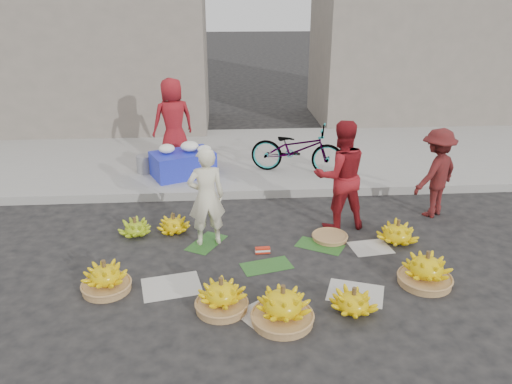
{
  "coord_description": "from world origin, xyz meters",
  "views": [
    {
      "loc": [
        -0.64,
        -5.86,
        3.35
      ],
      "look_at": [
        -0.18,
        0.67,
        0.7
      ],
      "focal_mm": 35.0,
      "sensor_mm": 36.0,
      "label": 1
    }
  ],
  "objects": [
    {
      "name": "building_left",
      "position": [
        -4.0,
        7.2,
        2.0
      ],
      "size": [
        6.0,
        3.0,
        4.0
      ],
      "primitive_type": "cube",
      "color": "gray",
      "rests_on": "sidewalk"
    },
    {
      "name": "vendor_cream",
      "position": [
        -0.88,
        0.51,
        0.71
      ],
      "size": [
        0.57,
        0.43,
        1.42
      ],
      "primitive_type": "imported",
      "rotation": [
        0.0,
        0.0,
        3.32
      ],
      "color": "#EEE8C8",
      "rests_on": "ground"
    },
    {
      "name": "banana_leaves",
      "position": [
        -0.1,
        0.2,
        0.0
      ],
      "size": [
        2.0,
        1.0,
        0.0
      ],
      "primitive_type": null,
      "color": "#20521B",
      "rests_on": "ground"
    },
    {
      "name": "curb",
      "position": [
        0.0,
        2.2,
        0.07
      ],
      "size": [
        40.0,
        0.25,
        0.15
      ],
      "primitive_type": "cube",
      "color": "gray",
      "rests_on": "ground"
    },
    {
      "name": "sidewalk",
      "position": [
        0.0,
        4.3,
        0.06
      ],
      "size": [
        40.0,
        4.0,
        0.12
      ],
      "primitive_type": "cube",
      "color": "gray",
      "rests_on": "ground"
    },
    {
      "name": "ground",
      "position": [
        0.0,
        0.0,
        0.0
      ],
      "size": [
        80.0,
        80.0,
        0.0
      ],
      "primitive_type": "plane",
      "color": "black",
      "rests_on": "ground"
    },
    {
      "name": "building_right",
      "position": [
        4.5,
        7.7,
        2.5
      ],
      "size": [
        5.0,
        3.0,
        5.0
      ],
      "primitive_type": "cube",
      "color": "gray",
      "rests_on": "sidewalk"
    },
    {
      "name": "newspaper_scatter",
      "position": [
        0.0,
        -0.8,
        0.0
      ],
      "size": [
        3.2,
        1.8,
        0.0
      ],
      "primitive_type": null,
      "color": "beige",
      "rests_on": "ground"
    },
    {
      "name": "banana_bunch_2",
      "position": [
        -0.04,
        -1.39,
        0.2
      ],
      "size": [
        0.73,
        0.73,
        0.46
      ],
      "rotation": [
        0.0,
        0.0,
        -0.28
      ],
      "color": "#9B6F41",
      "rests_on": "ground"
    },
    {
      "name": "vendor_red",
      "position": [
        1.08,
        0.92,
        0.83
      ],
      "size": [
        0.89,
        0.73,
        1.66
      ],
      "primitive_type": "imported",
      "rotation": [
        0.0,
        0.0,
        3.28
      ],
      "color": "maroon",
      "rests_on": "ground"
    },
    {
      "name": "banana_bunch_6",
      "position": [
        -1.94,
        0.83,
        0.12
      ],
      "size": [
        0.55,
        0.55,
        0.28
      ],
      "rotation": [
        0.0,
        0.0,
        -0.38
      ],
      "color": "#7BA517",
      "rests_on": "ground"
    },
    {
      "name": "bicycle",
      "position": [
        0.76,
        3.06,
        0.58
      ],
      "size": [
        1.11,
        1.86,
        0.92
      ],
      "primitive_type": "imported",
      "rotation": [
        0.0,
        0.0,
        1.27
      ],
      "color": "gray",
      "rests_on": "sidewalk"
    },
    {
      "name": "grey_bucket",
      "position": [
        -2.12,
        3.24,
        0.29
      ],
      "size": [
        0.3,
        0.3,
        0.34
      ],
      "primitive_type": "cylinder",
      "color": "gray",
      "rests_on": "sidewalk"
    },
    {
      "name": "banana_bunch_5",
      "position": [
        1.82,
        0.35,
        0.15
      ],
      "size": [
        0.69,
        0.69,
        0.35
      ],
      "rotation": [
        0.0,
        0.0,
        0.32
      ],
      "color": "yellow",
      "rests_on": "ground"
    },
    {
      "name": "banana_bunch_0",
      "position": [
        -2.07,
        -0.63,
        0.17
      ],
      "size": [
        0.57,
        0.57,
        0.41
      ],
      "rotation": [
        0.0,
        0.0,
        -0.01
      ],
      "color": "#9B6F41",
      "rests_on": "ground"
    },
    {
      "name": "banana_bunch_4",
      "position": [
        1.8,
        -0.74,
        0.19
      ],
      "size": [
        0.64,
        0.64,
        0.44
      ],
      "rotation": [
        0.0,
        0.0,
        -0.13
      ],
      "color": "#9B6F41",
      "rests_on": "ground"
    },
    {
      "name": "man_striped",
      "position": [
        2.68,
        1.24,
        0.71
      ],
      "size": [
        1.05,
        0.96,
        1.42
      ],
      "primitive_type": "imported",
      "rotation": [
        0.0,
        0.0,
        3.75
      ],
      "color": "maroon",
      "rests_on": "ground"
    },
    {
      "name": "flower_vendor",
      "position": [
        -1.6,
        3.91,
        0.96
      ],
      "size": [
        0.96,
        0.81,
        1.68
      ],
      "primitive_type": "imported",
      "rotation": [
        0.0,
        0.0,
        3.54
      ],
      "color": "maroon",
      "rests_on": "sidewalk"
    },
    {
      "name": "flower_table",
      "position": [
        -1.37,
        3.02,
        0.38
      ],
      "size": [
        1.28,
        1.07,
        0.64
      ],
      "rotation": [
        0.0,
        0.0,
        0.41
      ],
      "color": "#1C25BC",
      "rests_on": "sidewalk"
    },
    {
      "name": "banana_bunch_1",
      "position": [
        -0.69,
        -1.11,
        0.17
      ],
      "size": [
        0.62,
        0.62,
        0.41
      ],
      "rotation": [
        0.0,
        0.0,
        -0.27
      ],
      "color": "#9B6F41",
      "rests_on": "ground"
    },
    {
      "name": "banana_bunch_3",
      "position": [
        0.77,
        -1.26,
        0.13
      ],
      "size": [
        0.5,
        0.5,
        0.32
      ],
      "rotation": [
        0.0,
        0.0,
        -0.03
      ],
      "color": "yellow",
      "rests_on": "ground"
    },
    {
      "name": "basket_spare",
      "position": [
        0.88,
        0.5,
        0.03
      ],
      "size": [
        0.63,
        0.63,
        0.06
      ],
      "primitive_type": "cylinder",
      "rotation": [
        0.0,
        0.0,
        0.35
      ],
      "color": "#9B6F41",
      "rests_on": "ground"
    },
    {
      "name": "incense_stack",
      "position": [
        -0.12,
        0.14,
        0.05
      ],
      "size": [
        0.21,
        0.07,
        0.08
      ],
      "primitive_type": "cube",
      "rotation": [
        0.0,
        0.0,
        0.05
      ],
      "color": "red",
      "rests_on": "ground"
    },
    {
      "name": "banana_bunch_7",
      "position": [
        -1.39,
        0.9,
        0.12
      ],
      "size": [
        0.46,
        0.46,
        0.29
      ],
      "rotation": [
        0.0,
        0.0,
        -0.03
      ],
      "color": "yellow",
      "rests_on": "ground"
    }
  ]
}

